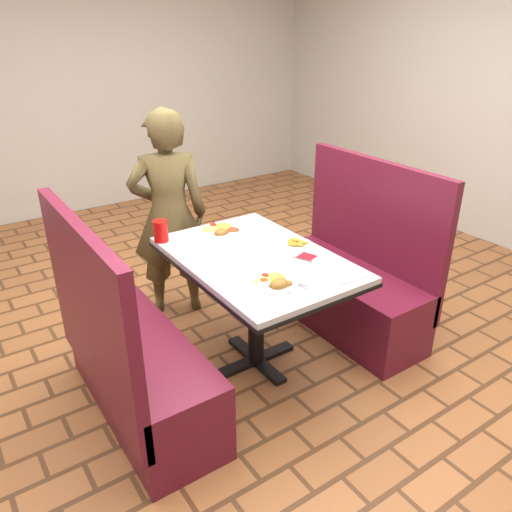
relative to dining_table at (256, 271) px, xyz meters
name	(u,v)px	position (x,y,z in m)	size (l,w,h in m)	color
room	(256,37)	(0.00, 0.00, 1.26)	(7.00, 7.04, 2.82)	#955930
dining_table	(256,271)	(0.00, 0.00, 0.00)	(0.81, 1.21, 0.75)	#BBBDC0
booth_bench_left	(133,363)	(-0.80, 0.00, -0.32)	(0.47, 1.20, 1.17)	maroon
booth_bench_right	(351,283)	(0.80, 0.00, -0.32)	(0.47, 1.20, 1.17)	maroon
diner_person	(169,216)	(-0.13, 0.90, 0.09)	(0.54, 0.36, 1.49)	brown
near_dinner_plate	(275,280)	(-0.12, -0.34, 0.12)	(0.24, 0.24, 0.08)	white
far_dinner_plate	(221,229)	(0.02, 0.42, 0.12)	(0.29, 0.29, 0.07)	white
plantain_plate	(296,244)	(0.28, -0.01, 0.11)	(0.20, 0.20, 0.03)	white
maroon_napkin	(307,257)	(0.23, -0.17, 0.10)	(0.09, 0.09, 0.00)	maroon
spoon_utensil	(302,260)	(0.19, -0.20, 0.10)	(0.01, 0.12, 0.00)	silver
red_tumbler	(161,231)	(-0.36, 0.51, 0.16)	(0.09, 0.09, 0.13)	#BC0F0C
paper_napkin	(347,275)	(0.26, -0.48, 0.10)	(0.19, 0.14, 0.01)	silver
knife_utensil	(294,282)	(-0.03, -0.39, 0.11)	(0.01, 0.18, 0.00)	silver
fork_utensil	(279,288)	(-0.13, -0.39, 0.11)	(0.01, 0.15, 0.00)	silver
lettuce_shreds	(256,251)	(0.04, 0.06, 0.10)	(0.28, 0.32, 0.00)	#9AC14D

